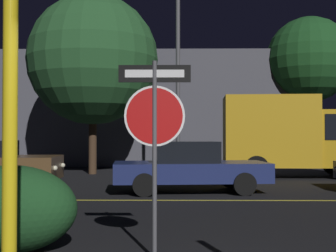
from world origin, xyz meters
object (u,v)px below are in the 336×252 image
at_px(yellow_pole_left, 10,125).
at_px(passing_car_2, 189,167).
at_px(stop_sign, 155,119).
at_px(tree_2, 309,60).
at_px(delivery_truck, 298,134).
at_px(tree_0, 93,60).
at_px(hedge_bush_1, 10,209).
at_px(street_lamp, 178,49).

height_order(yellow_pole_left, passing_car_2, yellow_pole_left).
bearing_deg(stop_sign, tree_2, 68.17).
bearing_deg(delivery_truck, yellow_pole_left, -20.08).
bearing_deg(tree_0, passing_car_2, -58.15).
bearing_deg(hedge_bush_1, tree_0, 94.95).
distance_m(hedge_bush_1, tree_2, 19.77).
bearing_deg(passing_car_2, street_lamp, 178.01).
relative_size(yellow_pole_left, tree_2, 0.44).
xyz_separation_m(passing_car_2, street_lamp, (-0.27, 4.72, 4.13)).
bearing_deg(tree_0, yellow_pole_left, -82.59).
xyz_separation_m(stop_sign, hedge_bush_1, (-1.94, 0.30, -1.19)).
bearing_deg(delivery_truck, tree_2, 163.03).
distance_m(passing_car_2, delivery_truck, 6.34).
bearing_deg(yellow_pole_left, delivery_truck, 66.71).
distance_m(street_lamp, tree_0, 3.67).
height_order(passing_car_2, tree_2, tree_2).
bearing_deg(tree_2, yellow_pole_left, -112.40).
bearing_deg(stop_sign, street_lamp, 88.18).
relative_size(passing_car_2, street_lamp, 0.61).
xyz_separation_m(passing_car_2, delivery_truck, (4.22, 4.64, 0.93)).
xyz_separation_m(stop_sign, tree_2, (6.99, 17.29, 3.53)).
bearing_deg(yellow_pole_left, tree_2, 67.60).
bearing_deg(hedge_bush_1, yellow_pole_left, -70.87).
bearing_deg(tree_0, hedge_bush_1, -85.05).
height_order(delivery_truck, street_lamp, street_lamp).
bearing_deg(tree_2, stop_sign, -112.02).
distance_m(stop_sign, tree_0, 13.59).
xyz_separation_m(delivery_truck, tree_0, (-7.93, 1.34, 3.01)).
height_order(passing_car_2, delivery_truck, delivery_truck).
bearing_deg(tree_2, passing_car_2, -121.41).
height_order(stop_sign, tree_0, tree_0).
relative_size(stop_sign, tree_0, 0.35).
bearing_deg(yellow_pole_left, passing_car_2, 79.30).
distance_m(yellow_pole_left, hedge_bush_1, 2.89).
relative_size(stop_sign, hedge_bush_1, 1.40).
xyz_separation_m(street_lamp, tree_0, (-3.44, 1.25, -0.20)).
distance_m(stop_sign, passing_car_2, 7.07).
xyz_separation_m(delivery_truck, street_lamp, (-4.49, 0.08, 3.20)).
xyz_separation_m(hedge_bush_1, street_lamp, (2.35, 11.38, 4.24)).
relative_size(yellow_pole_left, street_lamp, 0.46).
height_order(stop_sign, street_lamp, street_lamp).
bearing_deg(hedge_bush_1, street_lamp, 78.34).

